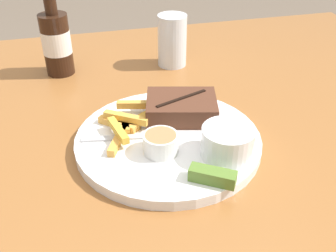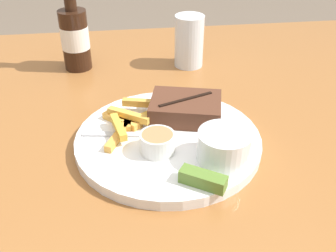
# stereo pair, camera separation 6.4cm
# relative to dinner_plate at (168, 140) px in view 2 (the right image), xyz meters

# --- Properties ---
(dining_table) EXTENTS (1.38, 1.15, 0.73)m
(dining_table) POSITION_rel_dinner_plate_xyz_m (0.00, 0.00, -0.08)
(dining_table) COLOR #935B2D
(dining_table) RESTS_ON ground_plane
(dinner_plate) EXTENTS (0.31, 0.31, 0.02)m
(dinner_plate) POSITION_rel_dinner_plate_xyz_m (0.00, 0.00, 0.00)
(dinner_plate) COLOR white
(dinner_plate) RESTS_ON dining_table
(steak_portion) EXTENTS (0.14, 0.12, 0.04)m
(steak_portion) POSITION_rel_dinner_plate_xyz_m (0.04, 0.06, 0.03)
(steak_portion) COLOR #512D1E
(steak_portion) RESTS_ON dinner_plate
(fries_pile) EXTENTS (0.11, 0.13, 0.02)m
(fries_pile) POSITION_rel_dinner_plate_xyz_m (-0.06, 0.04, 0.02)
(fries_pile) COLOR gold
(fries_pile) RESTS_ON dinner_plate
(coleslaw_cup) EXTENTS (0.08, 0.08, 0.05)m
(coleslaw_cup) POSITION_rel_dinner_plate_xyz_m (0.07, -0.07, 0.04)
(coleslaw_cup) COLOR white
(coleslaw_cup) RESTS_ON dinner_plate
(dipping_sauce_cup) EXTENTS (0.06, 0.06, 0.03)m
(dipping_sauce_cup) POSITION_rel_dinner_plate_xyz_m (-0.02, -0.04, 0.03)
(dipping_sauce_cup) COLOR silver
(dipping_sauce_cup) RESTS_ON dinner_plate
(pickle_spear) EXTENTS (0.07, 0.05, 0.02)m
(pickle_spear) POSITION_rel_dinner_plate_xyz_m (0.03, -0.12, 0.02)
(pickle_spear) COLOR #567A2D
(pickle_spear) RESTS_ON dinner_plate
(fork_utensil) EXTENTS (0.13, 0.03, 0.00)m
(fork_utensil) POSITION_rel_dinner_plate_xyz_m (-0.08, 0.01, 0.01)
(fork_utensil) COLOR #B7B7BC
(fork_utensil) RESTS_ON dinner_plate
(beer_bottle) EXTENTS (0.06, 0.06, 0.22)m
(beer_bottle) POSITION_rel_dinner_plate_xyz_m (-0.17, 0.33, 0.07)
(beer_bottle) COLOR black
(beer_bottle) RESTS_ON dining_table
(drinking_glass) EXTENTS (0.07, 0.07, 0.12)m
(drinking_glass) POSITION_rel_dinner_plate_xyz_m (0.09, 0.31, 0.05)
(drinking_glass) COLOR silver
(drinking_glass) RESTS_ON dining_table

